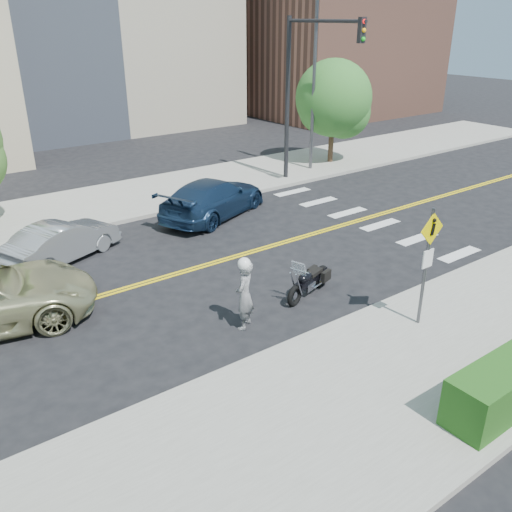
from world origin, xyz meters
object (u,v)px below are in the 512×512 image
at_px(motorcycle, 309,275).
at_px(pedestrian_sign, 428,256).
at_px(parked_car_blue, 213,198).
at_px(parked_car_silver, 62,241).
at_px(motorcyclist, 245,293).

bearing_deg(motorcycle, pedestrian_sign, -88.84).
height_order(motorcycle, parked_car_blue, parked_car_blue).
distance_m(parked_car_silver, parked_car_blue, 6.07).
height_order(motorcyclist, motorcycle, motorcyclist).
bearing_deg(parked_car_blue, motorcyclist, 130.09).
distance_m(pedestrian_sign, parked_car_blue, 10.10).
bearing_deg(pedestrian_sign, motorcycle, 109.06).
bearing_deg(parked_car_silver, motorcyclist, 176.19).
bearing_deg(motorcyclist, motorcycle, 152.74).
xyz_separation_m(motorcycle, parked_car_silver, (-4.68, 6.43, 0.02)).
relative_size(pedestrian_sign, parked_car_silver, 0.79).
height_order(pedestrian_sign, parked_car_blue, pedestrian_sign).
distance_m(motorcyclist, parked_car_silver, 7.15).
height_order(motorcyclist, parked_car_silver, motorcyclist).
xyz_separation_m(motorcyclist, motorcycle, (2.42, 0.35, -0.34)).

